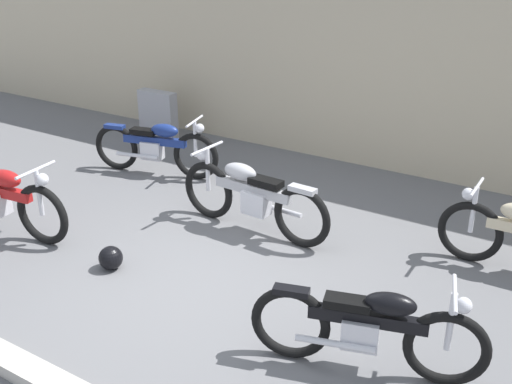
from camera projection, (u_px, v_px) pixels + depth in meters
The scene contains 7 objects.
ground_plane at pixel (199, 284), 6.30m from camera, with size 40.00×40.00×0.00m, color slate.
building_wall at pixel (370, 60), 8.97m from camera, with size 18.00×0.30×3.16m, color beige.
stone_marker at pixel (158, 115), 10.50m from camera, with size 0.71×0.20×0.83m, color #9E9EA3.
helmet at pixel (111, 258), 6.55m from camera, with size 0.26×0.26×0.26m, color black.
motorcycle_silver at pixel (252, 196), 7.25m from camera, with size 2.09×0.58×0.93m.
motorcycle_blue at pixel (156, 147), 8.95m from camera, with size 1.94×0.71×0.89m.
motorcycle_black at pixel (369, 328), 4.92m from camera, with size 1.88×0.75×0.87m.
Camera 1 is at (3.37, -4.27, 3.38)m, focal length 43.05 mm.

